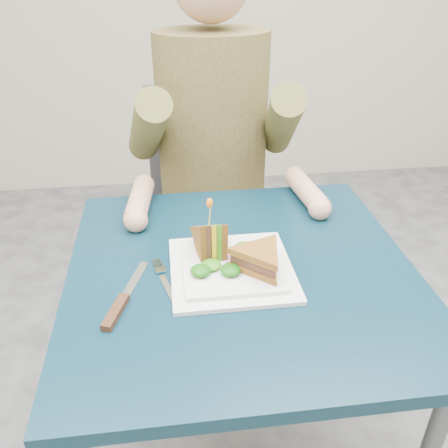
{
  "coord_description": "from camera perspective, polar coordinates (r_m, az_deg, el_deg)",
  "views": [
    {
      "loc": [
        -0.15,
        -0.83,
        1.34
      ],
      "look_at": [
        -0.03,
        0.04,
        0.82
      ],
      "focal_mm": 38.0,
      "sensor_mm": 36.0,
      "label": 1
    }
  ],
  "objects": [
    {
      "name": "toothpick",
      "position": [
        0.99,
        -1.71,
        1.13
      ],
      "size": [
        0.01,
        0.01,
        0.06
      ],
      "primitive_type": "cylinder",
      "rotation": [
        0.14,
        0.07,
        0.0
      ],
      "color": "tan",
      "rests_on": "sandwich_upright"
    },
    {
      "name": "plate",
      "position": [
        1.02,
        0.92,
        -5.31
      ],
      "size": [
        0.26,
        0.26,
        0.02
      ],
      "color": "white",
      "rests_on": "table"
    },
    {
      "name": "lettuce_spill",
      "position": [
        1.02,
        1.13,
        -4.0
      ],
      "size": [
        0.15,
        0.13,
        0.02
      ],
      "primitive_type": null,
      "color": "#337A14",
      "rests_on": "plate"
    },
    {
      "name": "fork",
      "position": [
        0.99,
        -6.98,
        -7.13
      ],
      "size": [
        0.06,
        0.18,
        0.01
      ],
      "color": "silver",
      "rests_on": "table"
    },
    {
      "name": "chair",
      "position": [
        1.71,
        -1.6,
        2.85
      ],
      "size": [
        0.42,
        0.4,
        0.93
      ],
      "color": "#47474C",
      "rests_on": "ground"
    },
    {
      "name": "sandwich_upright",
      "position": [
        1.03,
        -1.66,
        -1.98
      ],
      "size": [
        0.08,
        0.13,
        0.13
      ],
      "color": "brown",
      "rests_on": "plate"
    },
    {
      "name": "toothpick_frill",
      "position": [
        0.98,
        -1.74,
        2.55
      ],
      "size": [
        0.01,
        0.01,
        0.02
      ],
      "primitive_type": "ellipsoid",
      "color": "orange",
      "rests_on": "sandwich_upright"
    },
    {
      "name": "sandwich_flat",
      "position": [
        0.99,
        4.32,
        -4.21
      ],
      "size": [
        0.19,
        0.19,
        0.05
      ],
      "color": "brown",
      "rests_on": "plate"
    },
    {
      "name": "table",
      "position": [
        1.09,
        2.08,
        -8.65
      ],
      "size": [
        0.75,
        0.75,
        0.73
      ],
      "color": "black",
      "rests_on": "ground"
    },
    {
      "name": "onion_ring",
      "position": [
        1.01,
        1.74,
        -3.88
      ],
      "size": [
        0.04,
        0.04,
        0.02
      ],
      "primitive_type": "torus",
      "rotation": [
        0.44,
        0.0,
        0.0
      ],
      "color": "#9E4C7A",
      "rests_on": "plate"
    },
    {
      "name": "knife",
      "position": [
        0.95,
        -12.47,
        -9.55
      ],
      "size": [
        0.09,
        0.22,
        0.02
      ],
      "color": "silver",
      "rests_on": "table"
    },
    {
      "name": "diner",
      "position": [
        1.46,
        -1.35,
        13.82
      ],
      "size": [
        0.54,
        0.59,
        0.74
      ],
      "color": "#4D4423",
      "rests_on": "chair"
    }
  ]
}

